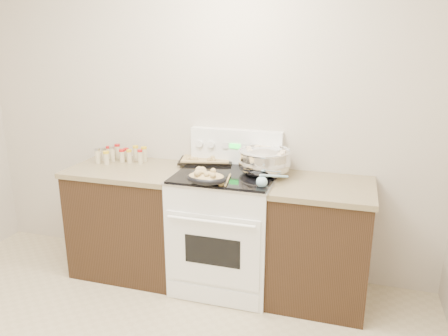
% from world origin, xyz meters
% --- Properties ---
extents(room_shell, '(4.10, 3.60, 2.75)m').
position_xyz_m(room_shell, '(0.00, 0.00, 1.70)').
color(room_shell, '#BFB4A5').
rests_on(room_shell, ground).
extents(counter_left, '(0.93, 0.67, 0.92)m').
position_xyz_m(counter_left, '(-0.48, 1.43, 0.46)').
color(counter_left, black).
rests_on(counter_left, ground).
extents(counter_right, '(0.73, 0.67, 0.92)m').
position_xyz_m(counter_right, '(1.08, 1.43, 0.46)').
color(counter_right, black).
rests_on(counter_right, ground).
extents(kitchen_range, '(0.78, 0.73, 1.22)m').
position_xyz_m(kitchen_range, '(0.35, 1.42, 0.49)').
color(kitchen_range, white).
rests_on(kitchen_range, ground).
extents(mixing_bowl, '(0.52, 0.52, 0.24)m').
position_xyz_m(mixing_bowl, '(0.63, 1.51, 1.04)').
color(mixing_bowl, silver).
rests_on(mixing_bowl, kitchen_range).
extents(roasting_pan, '(0.29, 0.21, 0.12)m').
position_xyz_m(roasting_pan, '(0.29, 1.14, 0.99)').
color(roasting_pan, black).
rests_on(roasting_pan, kitchen_range).
extents(baking_sheet, '(0.49, 0.39, 0.06)m').
position_xyz_m(baking_sheet, '(0.09, 1.70, 0.96)').
color(baking_sheet, black).
rests_on(baking_sheet, kitchen_range).
extents(wooden_spoon, '(0.07, 0.27, 0.04)m').
position_xyz_m(wooden_spoon, '(0.41, 1.18, 0.95)').
color(wooden_spoon, tan).
rests_on(wooden_spoon, kitchen_range).
extents(blue_ladle, '(0.20, 0.23, 0.10)m').
position_xyz_m(blue_ladle, '(0.68, 1.22, 0.98)').
color(blue_ladle, '#96C9DF').
rests_on(blue_ladle, kitchen_range).
extents(spice_jars, '(0.39, 0.24, 0.13)m').
position_xyz_m(spice_jars, '(-0.63, 1.56, 0.98)').
color(spice_jars, '#BFB28C').
rests_on(spice_jars, counter_left).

